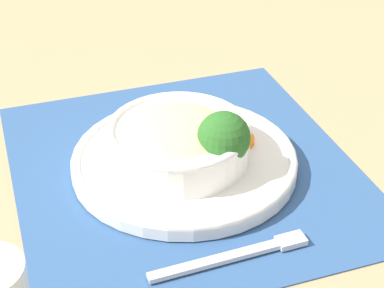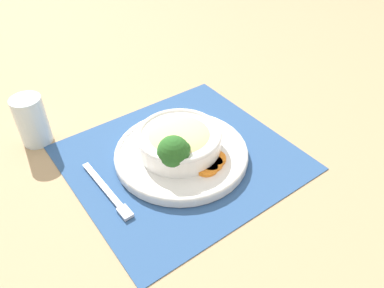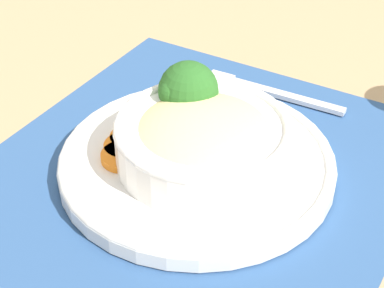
% 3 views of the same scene
% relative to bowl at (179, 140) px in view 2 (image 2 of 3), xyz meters
% --- Properties ---
extents(ground_plane, '(4.00, 4.00, 0.00)m').
position_rel_bowl_xyz_m(ground_plane, '(-0.00, 0.01, -0.05)').
color(ground_plane, tan).
extents(placemat, '(0.48, 0.45, 0.00)m').
position_rel_bowl_xyz_m(placemat, '(-0.00, 0.01, -0.05)').
color(placemat, '#2D5184').
rests_on(placemat, ground_plane).
extents(plate, '(0.29, 0.29, 0.02)m').
position_rel_bowl_xyz_m(plate, '(-0.00, 0.01, -0.03)').
color(plate, white).
rests_on(plate, placemat).
extents(bowl, '(0.18, 0.18, 0.06)m').
position_rel_bowl_xyz_m(bowl, '(0.00, 0.00, 0.00)').
color(bowl, white).
rests_on(bowl, plate).
extents(broccoli_floret, '(0.07, 0.07, 0.08)m').
position_rel_bowl_xyz_m(broccoli_floret, '(0.04, 0.05, 0.02)').
color(broccoli_floret, '#84AD5B').
rests_on(broccoli_floret, plate).
extents(carrot_slice_near, '(0.05, 0.05, 0.01)m').
position_rel_bowl_xyz_m(carrot_slice_near, '(-0.01, 0.08, -0.02)').
color(carrot_slice_near, orange).
rests_on(carrot_slice_near, plate).
extents(carrot_slice_middle, '(0.05, 0.05, 0.01)m').
position_rel_bowl_xyz_m(carrot_slice_middle, '(-0.03, 0.08, -0.02)').
color(carrot_slice_middle, orange).
rests_on(carrot_slice_middle, plate).
extents(carrot_slice_far, '(0.05, 0.05, 0.01)m').
position_rel_bowl_xyz_m(carrot_slice_far, '(-0.04, 0.07, -0.02)').
color(carrot_slice_far, orange).
rests_on(carrot_slice_far, plate).
extents(water_glass, '(0.07, 0.07, 0.12)m').
position_rel_bowl_xyz_m(water_glass, '(0.24, -0.23, 0.00)').
color(water_glass, silver).
rests_on(water_glass, ground_plane).
extents(fork, '(0.03, 0.18, 0.01)m').
position_rel_bowl_xyz_m(fork, '(0.18, 0.03, -0.04)').
color(fork, silver).
rests_on(fork, placemat).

